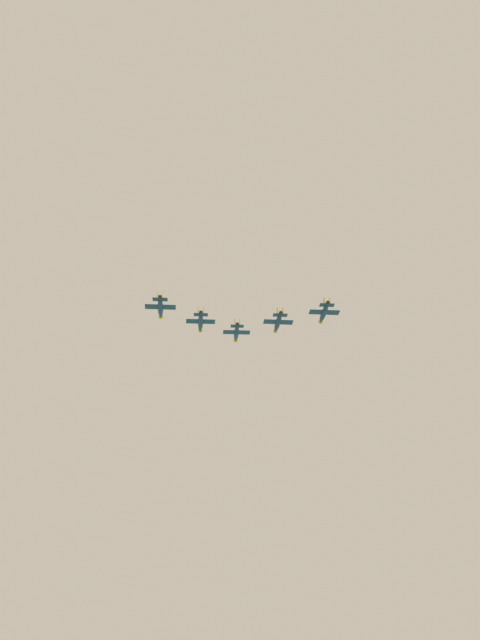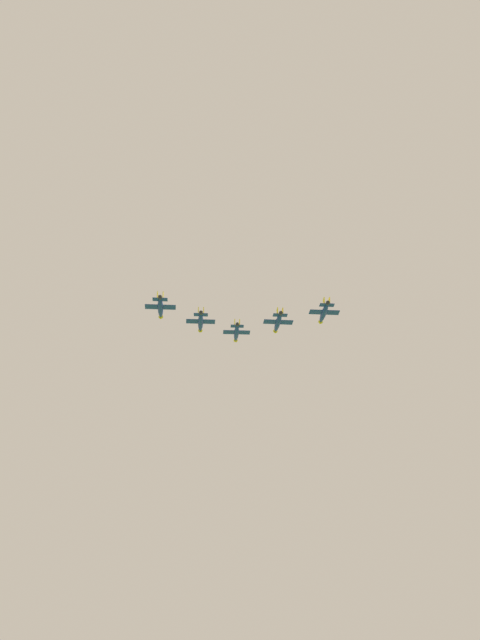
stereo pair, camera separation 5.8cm
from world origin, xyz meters
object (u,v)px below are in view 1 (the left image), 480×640
jet_lead (236,333)px  jet_right_wingman (278,322)px  jet_right_outer (324,313)px  jet_left_outer (160,307)px  jet_left_wingman (201,322)px

jet_lead → jet_right_wingman: bearing=-138.5°
jet_right_wingman → jet_right_outer: bearing=-140.7°
jet_right_wingman → jet_left_outer: jet_right_wingman is taller
jet_left_wingman → jet_left_outer: 20.05m
jet_lead → jet_left_wingman: 20.18m
jet_lead → jet_left_wingman: bearing=140.8°
jet_lead → jet_right_outer: bearing=-138.5°
jet_right_outer → jet_left_wingman: bearing=68.2°
jet_right_wingman → jet_left_wingman: bearing=88.9°
jet_right_wingman → jet_right_outer: jet_right_wingman is taller
jet_lead → jet_left_wingman: jet_lead is taller
jet_lead → jet_right_outer: jet_lead is taller
jet_lead → jet_left_wingman: (3.52, 19.57, -3.46)m
jet_left_outer → jet_right_outer: (-44.52, -25.89, -0.12)m
jet_right_outer → jet_lead: bearing=39.9°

